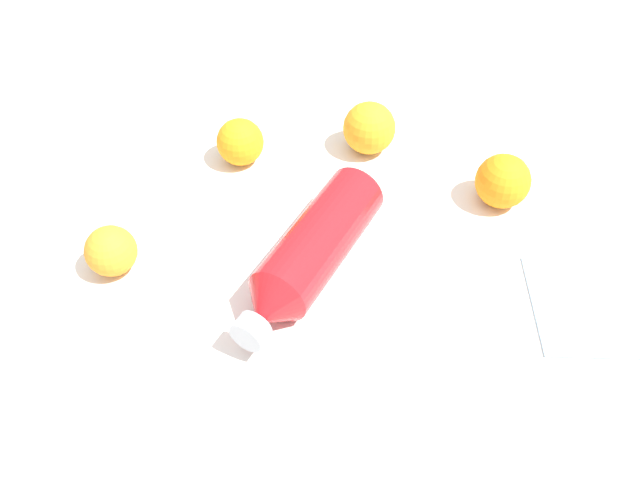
{
  "coord_description": "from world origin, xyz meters",
  "views": [
    {
      "loc": [
        -0.48,
        0.13,
        0.63
      ],
      "look_at": [
        0.04,
        -0.03,
        0.04
      ],
      "focal_mm": 36.34,
      "sensor_mm": 36.0,
      "label": 1
    }
  ],
  "objects": [
    {
      "name": "ground_plane",
      "position": [
        0.0,
        0.0,
        0.0
      ],
      "size": [
        2.4,
        2.4,
        0.0
      ],
      "primitive_type": "plane",
      "color": "silver"
    },
    {
      "name": "water_bottle",
      "position": [
        0.03,
        -0.02,
        0.04
      ],
      "size": [
        0.23,
        0.24,
        0.08
      ],
      "rotation": [
        0.0,
        0.0,
        2.33
      ],
      "color": "red",
      "rests_on": "ground_plane"
    },
    {
      "name": "orange_0",
      "position": [
        0.24,
        -0.17,
        0.04
      ],
      "size": [
        0.08,
        0.08,
        0.08
      ],
      "primitive_type": "sphere",
      "color": "orange",
      "rests_on": "ground_plane"
    },
    {
      "name": "orange_1",
      "position": [
        0.27,
        0.02,
        0.03
      ],
      "size": [
        0.07,
        0.07,
        0.07
      ],
      "primitive_type": "sphere",
      "color": "orange",
      "rests_on": "ground_plane"
    },
    {
      "name": "orange_2",
      "position": [
        0.08,
        -0.31,
        0.04
      ],
      "size": [
        0.08,
        0.08,
        0.08
      ],
      "primitive_type": "sphere",
      "color": "orange",
      "rests_on": "ground_plane"
    },
    {
      "name": "orange_3",
      "position": [
        0.11,
        0.22,
        0.03
      ],
      "size": [
        0.06,
        0.06,
        0.06
      ],
      "primitive_type": "sphere",
      "color": "orange",
      "rests_on": "ground_plane"
    },
    {
      "name": "folded_napkin",
      "position": [
        -0.12,
        -0.32,
        0.0
      ],
      "size": [
        0.19,
        0.18,
        0.01
      ],
      "primitive_type": "cube",
      "rotation": [
        0.0,
        0.0,
        -0.34
      ],
      "color": "#99BFD8",
      "rests_on": "ground_plane"
    }
  ]
}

